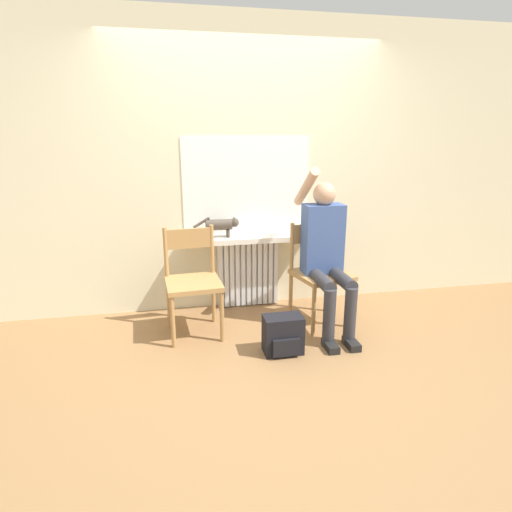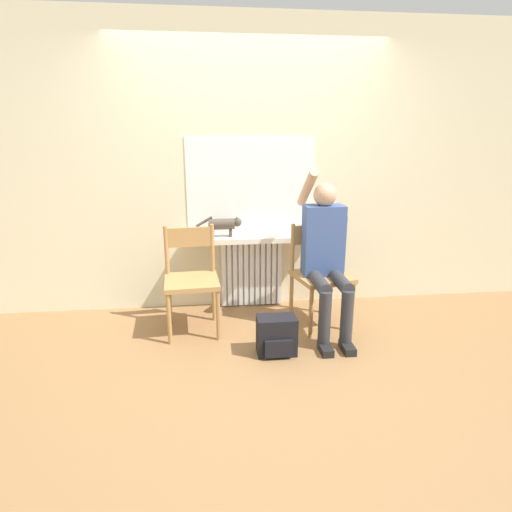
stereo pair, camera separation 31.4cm
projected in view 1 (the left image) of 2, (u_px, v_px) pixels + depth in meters
ground_plane at (276, 362)px, 3.25m from camera, size 12.00×12.00×0.00m
wall_with_window at (246, 169)px, 4.03m from camera, size 7.00×0.06×2.70m
radiator at (248, 272)px, 4.24m from camera, size 0.61×0.08×0.68m
windowsill at (249, 238)px, 4.06m from camera, size 1.26×0.26×0.05m
window_glass at (247, 186)px, 4.04m from camera, size 1.21×0.01×0.91m
chair_left at (193, 280)px, 3.61m from camera, size 0.48×0.48×0.91m
chair_right at (319, 271)px, 3.83m from camera, size 0.54×0.54×0.91m
person at (326, 250)px, 3.66m from camera, size 0.36×1.01×1.41m
cat at (221, 225)px, 3.96m from camera, size 0.43×0.10×0.20m
backpack at (283, 335)px, 3.35m from camera, size 0.31×0.21×0.31m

